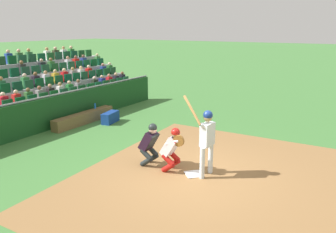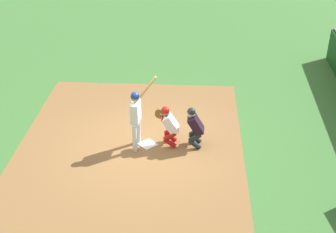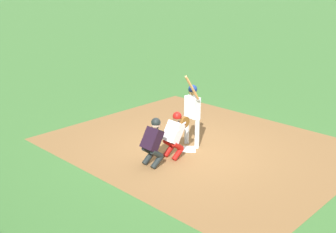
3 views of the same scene
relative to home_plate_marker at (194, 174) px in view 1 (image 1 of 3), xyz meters
The scene contains 10 objects.
ground_plane 0.02m from the home_plate_marker, ahead, with size 160.00×160.00×0.00m, color #3F7536.
infield_dirt_patch 0.50m from the home_plate_marker, 90.00° to the left, with size 7.97×6.50×0.01m, color olive.
home_plate_marker is the anchor object (origin of this frame).
batter_at_plate 1.13m from the home_plate_marker, 111.57° to the left, with size 0.59×0.70×2.15m.
catcher_crouching 0.92m from the home_plate_marker, 80.08° to the right, with size 0.47×0.71×1.25m.
home_plate_umpire 1.50m from the home_plate_marker, 86.44° to the right, with size 0.46×0.50×1.26m.
dugout_wall 6.63m from the home_plate_marker, 90.00° to the right, with size 14.30×0.24×1.31m.
dugout_bench 6.38m from the home_plate_marker, 108.39° to the right, with size 3.03×0.40×0.44m, color brown.
water_bottle_on_bench 6.77m from the home_plate_marker, 114.26° to the right, with size 0.07×0.07×0.23m, color blue.
equipment_duffel_bag 5.84m from the home_plate_marker, 116.86° to the right, with size 0.88×0.36×0.44m, color navy.
Camera 1 is at (7.24, 3.66, 3.78)m, focal length 35.45 mm.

